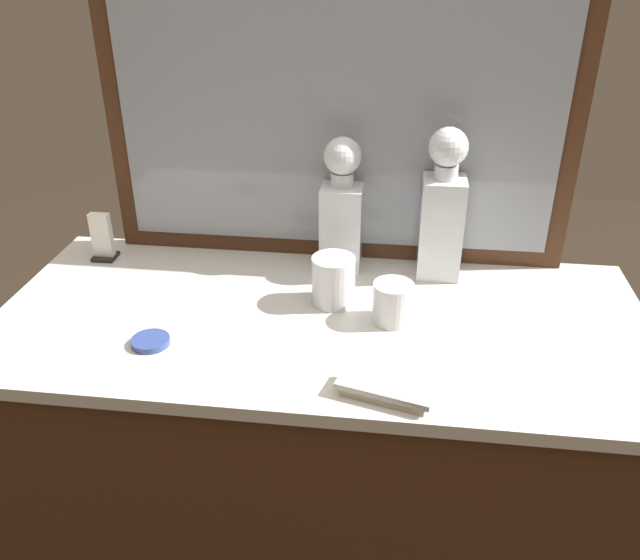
# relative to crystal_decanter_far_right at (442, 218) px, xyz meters

# --- Properties ---
(dresser) EXTENTS (1.28, 0.59, 0.86)m
(dresser) POSITION_rel_crystal_decanter_far_right_xyz_m (-0.23, -0.21, -0.56)
(dresser) COLOR #472816
(dresser) RESTS_ON ground_plane
(dresser_mirror) EXTENTS (1.01, 0.03, 0.63)m
(dresser_mirror) POSITION_rel_crystal_decanter_far_right_xyz_m (-0.23, 0.07, 0.18)
(dresser_mirror) COLOR #472816
(dresser_mirror) RESTS_ON dresser
(crystal_decanter_far_right) EXTENTS (0.09, 0.09, 0.33)m
(crystal_decanter_far_right) POSITION_rel_crystal_decanter_far_right_xyz_m (0.00, 0.00, 0.00)
(crystal_decanter_far_right) COLOR white
(crystal_decanter_far_right) RESTS_ON dresser
(crystal_decanter_center) EXTENTS (0.09, 0.09, 0.29)m
(crystal_decanter_center) POSITION_rel_crystal_decanter_far_right_xyz_m (-0.21, 0.02, -0.01)
(crystal_decanter_center) COLOR white
(crystal_decanter_center) RESTS_ON dresser
(crystal_tumbler_far_left) EXTENTS (0.09, 0.09, 0.10)m
(crystal_tumbler_far_left) POSITION_rel_crystal_decanter_far_right_xyz_m (-0.21, -0.15, -0.09)
(crystal_tumbler_far_left) COLOR white
(crystal_tumbler_far_left) RESTS_ON dresser
(crystal_tumbler_front) EXTENTS (0.08, 0.08, 0.08)m
(crystal_tumbler_front) POSITION_rel_crystal_decanter_far_right_xyz_m (-0.09, -0.21, -0.09)
(crystal_tumbler_front) COLOR white
(crystal_tumbler_front) RESTS_ON dresser
(silver_brush_front) EXTENTS (0.17, 0.09, 0.02)m
(silver_brush_front) POSITION_rel_crystal_decanter_far_right_xyz_m (-0.10, -0.45, -0.12)
(silver_brush_front) COLOR #B7A88C
(silver_brush_front) RESTS_ON dresser
(porcelain_dish) EXTENTS (0.07, 0.07, 0.01)m
(porcelain_dish) POSITION_rel_crystal_decanter_far_right_xyz_m (-0.53, -0.35, -0.13)
(porcelain_dish) COLOR #33478C
(porcelain_dish) RESTS_ON dresser
(napkin_holder) EXTENTS (0.05, 0.05, 0.11)m
(napkin_holder) POSITION_rel_crystal_decanter_far_right_xyz_m (-0.75, -0.02, -0.08)
(napkin_holder) COLOR black
(napkin_holder) RESTS_ON dresser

